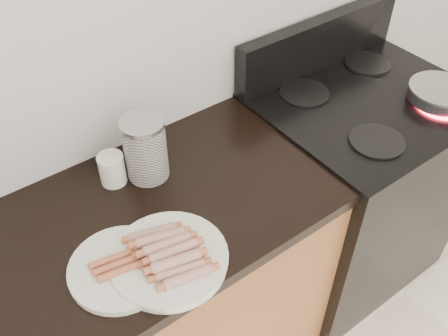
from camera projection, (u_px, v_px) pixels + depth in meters
wall_back at (119, 27)px, 1.37m from camera, size 4.00×0.04×2.60m
stove at (350, 188)px, 2.10m from camera, size 0.76×0.65×0.91m
stove_panel at (319, 43)px, 1.89m from camera, size 0.76×0.06×0.20m
burner_near_left at (377, 141)px, 1.61m from camera, size 0.18×0.18×0.01m
burner_near_right at (441, 104)px, 1.76m from camera, size 0.18×0.18×0.01m
burner_far_left at (304, 93)px, 1.81m from camera, size 0.18×0.18×0.01m
burner_far_right at (368, 63)px, 1.96m from camera, size 0.18×0.18×0.01m
frying_pan at (442, 93)px, 1.76m from camera, size 0.23×0.39×0.05m
main_plate at (169, 260)px, 1.28m from camera, size 0.31×0.31×0.02m
side_plate at (121, 268)px, 1.26m from camera, size 0.31×0.31×0.02m
hotdog_pile at (168, 252)px, 1.26m from camera, size 0.13×0.23×0.05m
plain_sausages at (120, 264)px, 1.25m from camera, size 0.12×0.09×0.02m
canister at (145, 149)px, 1.46m from camera, size 0.13×0.13×0.20m
mug at (112, 169)px, 1.47m from camera, size 0.10×0.10×0.10m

